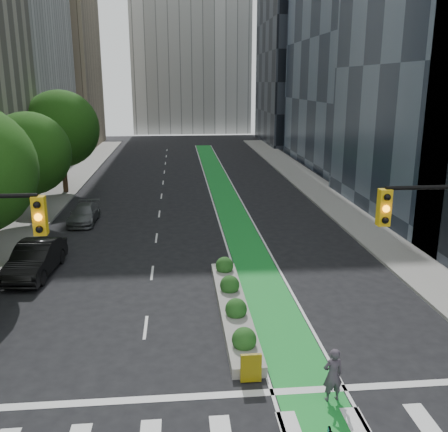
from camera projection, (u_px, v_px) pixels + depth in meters
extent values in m
plane|color=black|center=(219.00, 420.00, 14.72)|extent=(160.00, 160.00, 0.00)
cube|color=gray|center=(36.00, 213.00, 37.65)|extent=(3.60, 90.00, 0.15)
cube|color=gray|center=(340.00, 206.00, 39.79)|extent=(3.60, 90.00, 0.15)
cube|color=#1A9231|center=(224.00, 195.00, 43.81)|extent=(2.20, 70.00, 0.01)
cube|color=tan|center=(45.00, 58.00, 72.92)|extent=(14.00, 16.00, 26.00)
cube|color=black|center=(309.00, 53.00, 78.21)|extent=(14.00, 18.00, 28.00)
cylinder|color=black|center=(33.00, 193.00, 34.27)|extent=(0.44, 0.44, 4.48)
sphere|color=#1A420E|center=(29.00, 154.00, 33.56)|extent=(5.60, 5.60, 5.60)
cylinder|color=black|center=(64.00, 165.00, 43.79)|extent=(0.44, 0.44, 5.15)
sphere|color=#1A420E|center=(61.00, 129.00, 42.97)|extent=(6.60, 6.60, 6.60)
cube|color=gold|center=(40.00, 216.00, 13.14)|extent=(0.34, 0.28, 1.05)
sphere|color=orange|center=(38.00, 217.00, 12.98)|extent=(0.20, 0.20, 0.20)
cube|color=gold|center=(384.00, 207.00, 13.99)|extent=(0.34, 0.28, 1.05)
sphere|color=orange|center=(386.00, 209.00, 13.83)|extent=(0.20, 0.20, 0.20)
cube|color=gray|center=(233.00, 308.00, 21.50)|extent=(1.20, 10.00, 0.40)
cube|color=yellow|center=(251.00, 368.00, 16.41)|extent=(0.70, 0.12, 1.00)
sphere|color=#194C19|center=(244.00, 339.00, 18.02)|extent=(0.90, 0.90, 0.90)
sphere|color=#194C19|center=(236.00, 309.00, 20.42)|extent=(0.90, 0.90, 0.90)
sphere|color=#194C19|center=(230.00, 285.00, 22.82)|extent=(0.90, 0.90, 0.90)
sphere|color=#194C19|center=(224.00, 266.00, 25.23)|extent=(0.90, 0.90, 0.90)
imported|color=#3E3742|center=(333.00, 375.00, 15.42)|extent=(0.71, 0.52, 1.79)
imported|color=black|center=(35.00, 259.00, 25.58)|extent=(2.23, 5.30, 1.70)
imported|color=#56595B|center=(84.00, 214.00, 35.10)|extent=(1.87, 4.42, 1.27)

